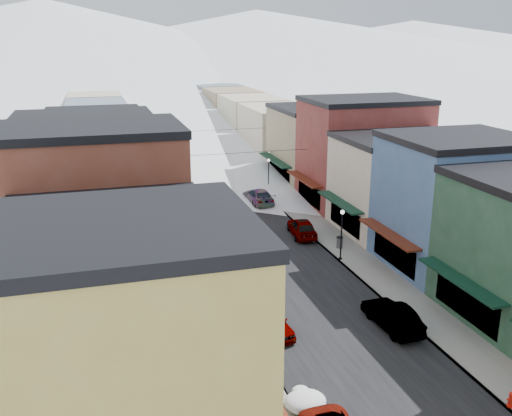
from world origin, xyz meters
TOP-DOWN VIEW (x-y plane):
  - road at (0.00, 60.00)m, footprint 10.00×160.00m
  - sidewalk_left at (-6.60, 60.00)m, footprint 3.20×160.00m
  - sidewalk_right at (6.60, 60.00)m, footprint 3.20×160.00m
  - curb_left at (-5.05, 60.00)m, footprint 0.10×160.00m
  - curb_right at (5.05, 60.00)m, footprint 0.10×160.00m
  - bldg_l_yellow at (-13.19, 4.00)m, footprint 11.30×8.70m
  - bldg_l_cream at (-13.19, 12.50)m, footprint 11.30×8.20m
  - bldg_l_brick_near at (-13.69, 20.50)m, footprint 12.30×8.20m
  - bldg_l_grayblue at (-13.19, 29.00)m, footprint 11.30×9.20m
  - bldg_l_brick_far at (-14.19, 38.00)m, footprint 13.30×9.20m
  - bldg_l_tan at (-13.19, 48.00)m, footprint 11.30×11.20m
  - bldg_r_blue at (13.19, 21.00)m, footprint 11.30×9.20m
  - bldg_r_cream at (13.69, 30.00)m, footprint 12.30×9.20m
  - bldg_r_brick_far at (14.19, 39.00)m, footprint 13.30×9.20m
  - bldg_r_tan at (13.19, 49.00)m, footprint 11.30×11.20m
  - distant_blocks at (0.00, 83.00)m, footprint 34.00×55.00m
  - mountain_ridge at (-19.47, 277.18)m, footprint 670.00×340.00m
  - overhead_cables at (0.00, 47.50)m, footprint 16.40×15.04m
  - car_silver_sedan at (-3.88, 14.62)m, footprint 2.28×4.62m
  - car_dark_hatch at (-3.97, 34.11)m, footprint 1.58×4.41m
  - car_silver_wagon at (-3.50, 40.31)m, footprint 2.45×4.83m
  - car_green_sedan at (3.65, 13.03)m, footprint 1.98×5.07m
  - car_gray_suv at (4.30, 30.76)m, footprint 2.60×5.19m
  - car_black_sedan at (3.50, 42.11)m, footprint 2.51×5.73m
  - car_lane_silver at (-2.05, 55.54)m, footprint 2.13×4.84m
  - car_lane_white at (1.35, 69.00)m, footprint 3.13×5.77m
  - fire_hydrant at (5.20, 4.01)m, footprint 0.49×0.37m
  - trash_can at (6.21, 26.63)m, footprint 0.58×0.58m
  - streetlamp_near at (5.20, 24.21)m, footprint 0.35×0.35m
  - streetlamp_far at (5.86, 45.96)m, footprint 0.33×0.33m
  - snow_pile_near at (-4.53, 6.93)m, footprint 2.11×2.50m
  - snow_pile_mid at (-4.28, 18.35)m, footprint 2.48×2.72m
  - snow_pile_far at (-4.86, 33.13)m, footprint 2.35×2.64m

SIDE VIEW (x-z plane):
  - road at x=0.00m, z-range 0.00..0.01m
  - sidewalk_left at x=-6.60m, z-range 0.00..0.15m
  - sidewalk_right at x=6.60m, z-range 0.00..0.15m
  - curb_left at x=-5.05m, z-range 0.00..0.15m
  - curb_right at x=5.05m, z-range 0.00..0.15m
  - snow_pile_near at x=-4.53m, z-range -0.02..0.87m
  - snow_pile_far at x=-4.86m, z-range -0.02..0.97m
  - snow_pile_mid at x=-4.28m, z-range -0.02..1.03m
  - fire_hydrant at x=5.20m, z-range 0.11..0.95m
  - trash_can at x=6.21m, z-range 0.16..1.14m
  - car_silver_wagon at x=-3.50m, z-range 0.00..1.34m
  - car_dark_hatch at x=-3.97m, z-range 0.00..1.45m
  - car_silver_sedan at x=-3.88m, z-range 0.00..1.51m
  - car_lane_white at x=1.35m, z-range 0.00..1.53m
  - car_lane_silver at x=-2.05m, z-range 0.00..1.62m
  - car_black_sedan at x=3.50m, z-range 0.00..1.64m
  - car_green_sedan at x=3.65m, z-range 0.00..1.65m
  - car_gray_suv at x=4.30m, z-range 0.00..1.70m
  - streetlamp_far at x=5.86m, z-range 0.66..4.59m
  - streetlamp_near at x=5.20m, z-range 0.70..4.91m
  - distant_blocks at x=0.00m, z-range 0.00..8.00m
  - bldg_r_cream at x=13.69m, z-range 0.01..9.01m
  - bldg_l_grayblue at x=-13.19m, z-range 0.01..9.01m
  - bldg_r_tan at x=13.19m, z-range 0.01..9.51m
  - bldg_l_cream at x=-13.19m, z-range 0.01..9.51m
  - bldg_l_tan at x=-13.19m, z-range 0.01..10.01m
  - bldg_r_blue at x=13.19m, z-range 0.01..10.51m
  - bldg_l_brick_far at x=-14.19m, z-range 0.01..11.01m
  - bldg_r_brick_far at x=14.19m, z-range 0.01..11.51m
  - bldg_l_yellow at x=-13.19m, z-range 0.01..11.51m
  - overhead_cables at x=0.00m, z-range 6.18..6.22m
  - bldg_l_brick_near at x=-13.69m, z-range 0.01..12.51m
  - mountain_ridge at x=-19.47m, z-range -2.64..31.36m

